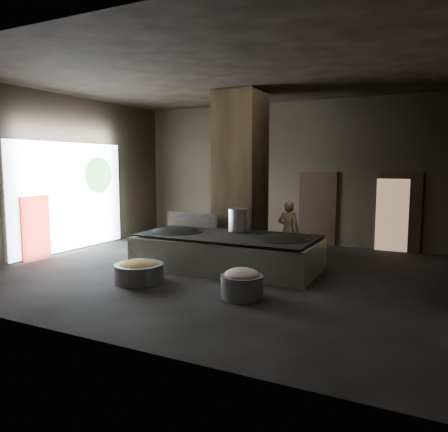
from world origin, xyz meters
The scene contains 27 objects.
floor centered at (0.00, 0.00, -0.05)m, with size 10.00×9.00×0.10m, color black.
ceiling centered at (0.00, 0.00, 4.55)m, with size 10.00×9.00×0.10m, color black.
back_wall centered at (0.00, 4.55, 2.25)m, with size 10.00×0.10×4.50m, color black.
front_wall centered at (0.00, -4.55, 2.25)m, with size 10.00×0.10×4.50m, color black.
left_wall centered at (-5.05, 0.00, 2.25)m, with size 0.10×9.00×4.50m, color black.
pillar centered at (-0.30, 1.90, 2.25)m, with size 1.20×1.20×4.50m, color black.
hearth_platform centered at (0.09, 0.31, 0.38)m, with size 4.37×2.09×0.76m, color silver.
platform_cap centered at (0.09, 0.31, 0.82)m, with size 4.28×2.05×0.03m, color black.
wok_left centered at (-1.36, 0.26, 0.75)m, with size 1.38×1.38×0.38m, color black.
wok_left_rim centered at (-1.36, 0.26, 0.82)m, with size 1.41×1.41×0.05m, color black.
wok_right centered at (1.44, 0.36, 0.75)m, with size 1.28×1.28×0.36m, color black.
wok_right_rim centered at (1.44, 0.36, 0.82)m, with size 1.31×1.31×0.05m, color black.
stock_pot centered at (0.14, 0.86, 1.13)m, with size 0.53×0.53×0.57m, color #94959A.
splash_guard centered at (-1.36, 1.06, 1.03)m, with size 1.52×0.06×0.38m, color black.
cook centered at (1.09, 1.96, 0.79)m, with size 0.57×0.37×1.57m, color #96704C.
veg_basin centered at (-1.06, -1.66, 0.19)m, with size 1.06×1.06×0.39m, color slate.
veg_fill centered at (-1.06, -1.66, 0.35)m, with size 0.87×0.87×0.27m, color #949448.
ladle centered at (-1.21, -1.51, 0.55)m, with size 0.03×0.03×0.83m, color #94959A.
meat_basin centered at (1.40, -1.71, 0.22)m, with size 0.81×0.81×0.44m, color slate.
meat_fill centered at (1.40, -1.71, 0.45)m, with size 0.67×0.67×0.26m, color #AD6E68.
doorway_near centered at (1.20, 4.45, 1.10)m, with size 1.18×0.08×2.38m, color black.
doorway_near_glow centered at (1.08, 4.60, 1.05)m, with size 0.88×0.04×2.09m, color #8C6647.
doorway_far centered at (3.60, 4.45, 1.10)m, with size 1.18×0.08×2.38m, color black.
doorway_far_glow centered at (3.41, 4.42, 1.05)m, with size 0.90×0.04×2.12m, color #8C6647.
left_opening centered at (-4.95, 0.20, 1.60)m, with size 0.04×4.20×3.10m, color white.
pavilion_sliver centered at (-4.88, -1.10, 0.85)m, with size 0.05×0.90×1.70m, color maroon.
tree_silhouette centered at (-4.85, 1.30, 2.20)m, with size 0.28×1.10×1.10m, color #194714.
Camera 1 is at (4.74, -9.04, 2.51)m, focal length 35.00 mm.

